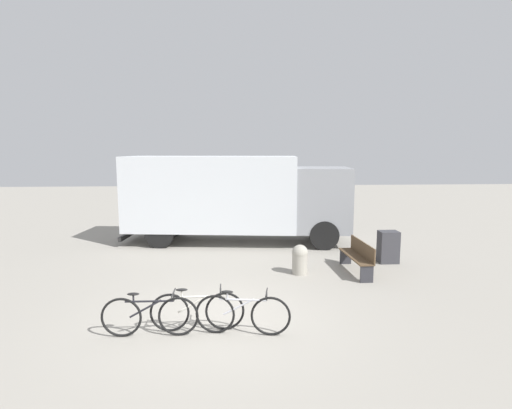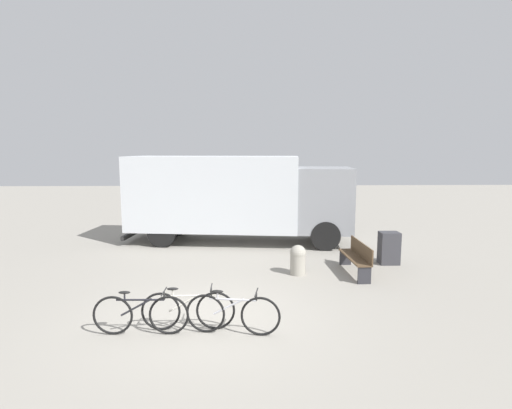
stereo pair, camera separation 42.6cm
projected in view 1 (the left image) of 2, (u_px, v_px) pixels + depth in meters
The scene contains 8 objects.
ground_plane at pixel (213, 320), 8.01m from camera, with size 60.00×60.00×0.00m, color gray.
delivery_truck at pixel (234, 195), 14.52m from camera, with size 8.29×3.07×3.16m.
park_bench at pixel (358, 255), 11.04m from camera, with size 0.46×1.82×0.88m.
bicycle_near at pixel (150, 316), 7.27m from camera, with size 1.77×0.44×0.84m.
bicycle_middle at pixel (197, 311), 7.50m from camera, with size 1.77×0.44×0.84m.
bicycle_far at pixel (243, 314), 7.35m from camera, with size 1.76×0.44×0.84m.
bollard_near_bench at pixel (300, 258), 10.95m from camera, with size 0.44×0.44×0.82m.
utility_box at pixel (388, 247), 12.04m from camera, with size 0.57×0.43×0.97m.
Camera 1 is at (0.37, -7.65, 3.40)m, focal length 28.00 mm.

